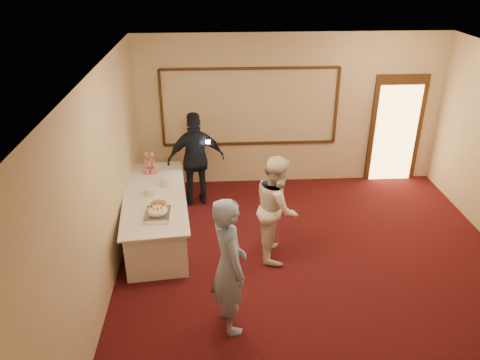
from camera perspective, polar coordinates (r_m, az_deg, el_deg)
The scene contains 14 objects.
floor at distance 6.97m, azimuth 10.13°, elevation -12.73°, with size 7.00×7.00×0.00m, color black.
room_walls at distance 5.92m, azimuth 11.65°, elevation 2.72°, with size 6.04×7.04×3.02m.
wall_molding at distance 9.16m, azimuth 1.22°, elevation 8.86°, with size 3.45×0.04×1.55m.
doorway at distance 9.98m, azimuth 18.43°, elevation 5.83°, with size 1.05×0.07×2.20m.
buffet_table at distance 7.88m, azimuth -10.18°, elevation -4.27°, with size 1.26×2.67×0.77m.
pavlova_tray at distance 7.04m, azimuth -10.00°, elevation -3.90°, with size 0.36×0.51×0.18m.
cupcake_stand at distance 8.46m, azimuth -10.92°, elevation 1.91°, with size 0.28×0.28×0.41m.
plate_stack_a at distance 7.65m, azimuth -10.66°, elevation -1.36°, with size 0.18×0.18×0.15m.
plate_stack_b at distance 7.91m, azimuth -8.80°, elevation -0.21°, with size 0.20×0.20×0.17m.
tart at distance 7.34m, azimuth -9.93°, elevation -3.02°, with size 0.29×0.29×0.06m.
man at distance 5.73m, azimuth -1.34°, elevation -10.40°, with size 0.67×0.44×1.83m, color #8DA8DC.
woman at distance 7.10m, azimuth 4.52°, elevation -3.38°, with size 0.81×0.63×1.67m, color white.
guest at distance 8.59m, azimuth -5.38°, elevation 2.52°, with size 1.05×0.44×1.79m, color black.
camera_flash at distance 8.27m, azimuth -3.93°, elevation 4.65°, with size 0.07×0.04×0.05m, color white.
Camera 1 is at (-1.51, -5.24, 4.33)m, focal length 35.00 mm.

